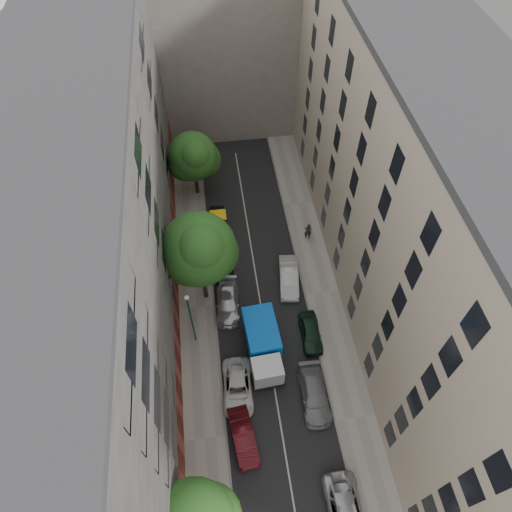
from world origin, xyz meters
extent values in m
plane|color=#4C4C49|center=(0.00, 0.00, 0.00)|extent=(120.00, 120.00, 0.00)
cube|color=black|center=(0.00, 0.00, 0.01)|extent=(8.00, 44.00, 0.02)
cube|color=gray|center=(-5.50, 0.00, 0.07)|extent=(3.00, 44.00, 0.15)
cube|color=gray|center=(5.50, 0.00, 0.07)|extent=(3.00, 44.00, 0.15)
cube|color=#454240|center=(-11.00, 0.00, 10.00)|extent=(8.00, 44.00, 20.00)
cube|color=tan|center=(11.00, 0.00, 10.00)|extent=(8.00, 44.00, 20.00)
cube|color=gray|center=(0.00, 28.00, 9.00)|extent=(18.00, 12.00, 18.00)
cube|color=black|center=(-0.48, -5.08, 0.62)|extent=(2.71, 6.17, 0.34)
cube|color=#AFB1B4|center=(-0.48, -7.20, 1.62)|extent=(2.34, 1.92, 1.90)
cube|color=blue|center=(-0.48, -4.07, 1.79)|extent=(2.70, 4.17, 2.01)
cylinder|color=black|center=(-1.54, -7.20, 0.47)|extent=(0.31, 0.94, 0.94)
cylinder|color=black|center=(0.59, -7.20, 0.47)|extent=(0.31, 0.94, 0.94)
cylinder|color=black|center=(-1.54, -3.29, 0.47)|extent=(0.31, 0.94, 0.94)
cylinder|color=black|center=(0.59, -3.29, 0.47)|extent=(0.31, 0.94, 0.94)
imported|color=#4B0F14|center=(-2.80, -11.40, 0.70)|extent=(2.00, 4.42, 1.41)
imported|color=silver|center=(-2.80, -7.80, 0.66)|extent=(2.49, 4.91, 1.33)
imported|color=silver|center=(-2.80, -0.20, 0.69)|extent=(2.35, 4.90, 1.38)
imported|color=black|center=(-2.80, 3.40, 0.75)|extent=(1.89, 4.42, 1.49)
imported|color=black|center=(-2.80, 9.00, 0.66)|extent=(1.42, 4.00, 1.32)
imported|color=slate|center=(2.80, -9.12, 0.71)|extent=(2.10, 4.93, 1.42)
imported|color=black|center=(3.60, -4.00, 0.67)|extent=(1.72, 4.01, 1.35)
imported|color=silver|center=(2.80, 1.60, 0.76)|extent=(2.16, 4.75, 1.51)
cylinder|color=#382619|center=(-4.60, 1.02, 1.75)|extent=(0.36, 0.36, 3.20)
cylinder|color=#382619|center=(-4.60, 1.02, 4.50)|extent=(0.24, 0.24, 2.29)
sphere|color=#1F531B|center=(-4.60, 1.02, 6.74)|extent=(5.86, 5.86, 5.86)
sphere|color=#1F531B|center=(-3.70, 1.42, 5.64)|extent=(4.39, 4.39, 4.39)
sphere|color=#1F531B|center=(-5.30, 0.52, 6.10)|extent=(4.10, 4.10, 4.10)
sphere|color=#1F531B|center=(-4.40, 0.22, 7.93)|extent=(3.81, 3.81, 3.81)
cylinder|color=#382619|center=(-4.60, 14.00, 1.30)|extent=(0.36, 0.36, 2.31)
cylinder|color=#382619|center=(-4.60, 14.00, 3.28)|extent=(0.24, 0.24, 1.65)
sphere|color=#1F531B|center=(-4.60, 14.00, 4.89)|extent=(4.82, 4.82, 4.82)
sphere|color=#1F531B|center=(-3.70, 14.40, 4.10)|extent=(3.61, 3.61, 3.61)
sphere|color=#1F531B|center=(-5.30, 13.50, 4.43)|extent=(3.37, 3.37, 3.37)
sphere|color=#1F531B|center=(-4.40, 13.20, 5.75)|extent=(3.13, 3.13, 3.13)
cylinder|color=#164F30|center=(-5.73, -3.13, 3.31)|extent=(0.14, 0.14, 6.33)
sphere|color=silver|center=(-5.73, -3.13, 6.58)|extent=(0.36, 0.36, 0.36)
imported|color=black|center=(5.49, 6.34, 1.10)|extent=(0.75, 0.55, 1.90)
camera|label=1|loc=(-3.19, -20.88, 33.86)|focal=32.00mm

